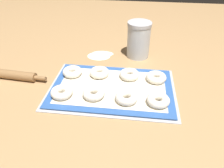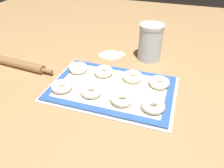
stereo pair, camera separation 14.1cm
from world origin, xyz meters
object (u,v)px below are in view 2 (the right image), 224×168
bagel_back_mid_right (133,77)px  bagel_back_far_left (78,68)px  bagel_back_far_right (159,82)px  flour_canister (150,42)px  bagel_front_far_left (62,86)px  bagel_back_mid_left (104,71)px  bagel_front_mid_left (91,91)px  bagel_front_far_right (153,106)px  bagel_front_mid_right (122,99)px  baking_tray (112,88)px  rolling_pin (17,63)px

bagel_back_mid_right → bagel_back_far_left: bearing=-178.0°
bagel_back_mid_right → bagel_back_far_right: 0.11m
bagel_back_far_left → flour_canister: (0.28, 0.24, 0.06)m
bagel_front_far_left → bagel_back_mid_left: (0.12, 0.16, 0.00)m
bagel_front_far_left → bagel_front_mid_left: size_ratio=1.00×
bagel_front_far_right → flour_canister: size_ratio=0.48×
bagel_front_mid_right → bagel_back_mid_right: 0.16m
bagel_front_far_left → bagel_front_mid_right: size_ratio=1.00×
bagel_front_far_left → flour_canister: bearing=53.8°
bagel_back_far_left → flour_canister: 0.37m
bagel_back_mid_right → bagel_back_mid_left: bearing=179.8°
bagel_front_mid_left → bagel_front_far_right: bearing=-2.8°
bagel_front_mid_right → bagel_front_mid_left: bearing=175.6°
baking_tray → rolling_pin: 0.49m
bagel_front_mid_right → bagel_back_far_right: size_ratio=1.00×
rolling_pin → baking_tray: bearing=-3.3°
bagel_front_mid_left → bagel_back_mid_left: size_ratio=1.00×
baking_tray → bagel_front_mid_right: size_ratio=6.02×
bagel_front_far_right → flour_canister: flour_canister is taller
flour_canister → rolling_pin: size_ratio=0.44×
baking_tray → bagel_front_mid_left: bearing=-131.6°
bagel_front_mid_right → rolling_pin: bearing=168.9°
bagel_back_far_left → rolling_pin: bagel_back_far_left is taller
bagel_front_mid_left → bagel_back_far_left: same height
bagel_back_far_right → rolling_pin: bagel_back_far_right is taller
baking_tray → bagel_front_mid_right: bearing=-51.1°
baking_tray → bagel_front_far_left: size_ratio=6.02×
rolling_pin → bagel_back_mid_right: bearing=5.4°
bagel_front_mid_left → bagel_back_mid_left: same height
baking_tray → bagel_front_far_left: bearing=-157.1°
bagel_front_mid_right → flour_canister: (0.03, 0.39, 0.06)m
bagel_front_mid_right → flour_canister: size_ratio=0.48×
bagel_back_far_right → flour_canister: bearing=109.6°
baking_tray → rolling_pin: bearing=176.7°
bagel_back_far_left → rolling_pin: bearing=-171.8°
rolling_pin → bagel_back_far_right: bearing=3.7°
flour_canister → rolling_pin: bearing=-154.4°
bagel_back_mid_right → bagel_back_far_right: size_ratio=1.00×
bagel_front_far_left → bagel_front_mid_right: same height
bagel_back_mid_left → bagel_back_far_right: 0.25m
bagel_front_mid_left → bagel_back_far_right: size_ratio=1.00×
bagel_front_far_right → bagel_back_mid_right: size_ratio=1.00×
bagel_back_mid_right → bagel_front_far_left: bearing=-147.8°
baking_tray → bagel_front_mid_right: bagel_front_mid_right is taller
bagel_back_mid_right → rolling_pin: bagel_back_mid_right is taller
bagel_back_far_left → bagel_front_far_right: bearing=-22.7°
bagel_front_mid_right → bagel_front_far_right: bearing=-1.2°
baking_tray → bagel_back_mid_right: 0.11m
bagel_front_far_left → bagel_front_far_right: 0.37m
baking_tray → bagel_back_mid_left: (-0.07, 0.08, 0.02)m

